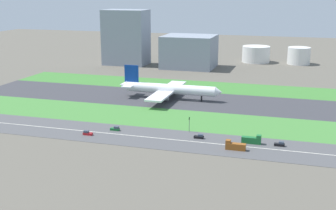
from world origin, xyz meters
TOP-DOWN VIEW (x-y plane):
  - ground_plane at (0.00, 0.00)m, footprint 800.00×800.00m
  - runway at (0.00, 0.00)m, footprint 280.00×46.00m
  - grass_median_north at (0.00, 41.00)m, footprint 280.00×36.00m
  - grass_median_south at (0.00, -41.00)m, footprint 280.00×36.00m
  - highway at (0.00, -73.00)m, footprint 280.00×28.00m
  - highway_centerline at (0.00, -73.00)m, footprint 266.00×0.50m
  - airliner at (-17.59, 0.00)m, footprint 65.00×56.00m
  - car_4 at (-32.77, -78.00)m, footprint 4.40×1.80m
  - car_5 at (53.16, -68.00)m, footprint 4.40×1.80m
  - truck_2 at (41.24, -68.00)m, footprint 8.40×2.50m
  - truck_1 at (35.35, -78.00)m, footprint 8.40×2.50m
  - car_1 at (-23.10, -68.00)m, footprint 4.40×1.80m
  - car_6 at (17.79, -68.00)m, footprint 4.40×1.80m
  - traffic_light at (11.10, -60.01)m, footprint 0.36×0.50m
  - terminal_building at (-90.00, 114.00)m, footprint 37.51×25.01m
  - hangar_building at (-32.55, 114.00)m, footprint 43.29×37.20m
  - fuel_tank_west at (19.28, 159.00)m, footprint 24.95×24.95m
  - fuel_tank_centre at (57.11, 159.00)m, footprint 19.76×19.76m

SIDE VIEW (x-z plane):
  - ground_plane at x=0.00m, z-range 0.00..0.00m
  - runway at x=0.00m, z-range 0.00..0.10m
  - grass_median_north at x=0.00m, z-range 0.00..0.10m
  - grass_median_south at x=0.00m, z-range 0.00..0.10m
  - highway at x=0.00m, z-range 0.00..0.10m
  - highway_centerline at x=0.00m, z-range 0.10..0.11m
  - car_4 at x=-32.77m, z-range -0.08..1.92m
  - car_5 at x=53.16m, z-range -0.08..1.92m
  - car_1 at x=-23.10m, z-range -0.08..1.92m
  - car_6 at x=17.79m, z-range -0.08..1.92m
  - truck_2 at x=41.24m, z-range -0.33..3.67m
  - truck_1 at x=35.35m, z-range -0.33..3.67m
  - traffic_light at x=11.10m, z-range 0.69..7.89m
  - airliner at x=-17.59m, z-range -3.62..16.08m
  - fuel_tank_west at x=19.28m, z-range 0.00..14.70m
  - fuel_tank_centre at x=57.11m, z-range 0.00..15.03m
  - hangar_building at x=-32.55m, z-range 0.00..27.17m
  - terminal_building at x=-90.00m, z-range 0.00..47.86m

